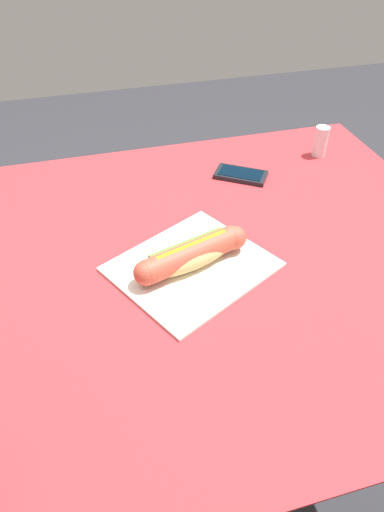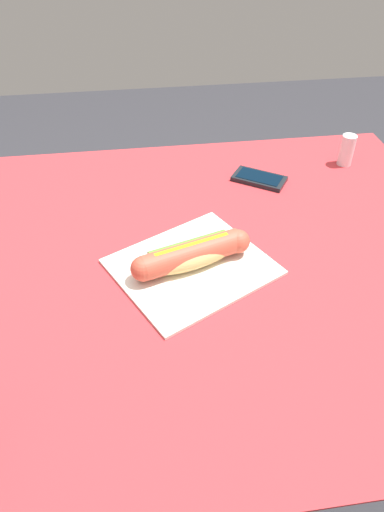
# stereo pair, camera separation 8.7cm
# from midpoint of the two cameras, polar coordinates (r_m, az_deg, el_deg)

# --- Properties ---
(ground_plane) EXTENTS (6.00, 6.00, 0.00)m
(ground_plane) POSITION_cam_midpoint_polar(r_m,az_deg,el_deg) (1.54, -3.21, -23.27)
(ground_plane) COLOR #2D2D33
(ground_plane) RESTS_ON ground
(dining_table) EXTENTS (1.26, 0.96, 0.78)m
(dining_table) POSITION_cam_midpoint_polar(r_m,az_deg,el_deg) (1.00, -4.58, -6.41)
(dining_table) COLOR brown
(dining_table) RESTS_ON ground
(paper_wrapper) EXTENTS (0.36, 0.34, 0.01)m
(paper_wrapper) POSITION_cam_midpoint_polar(r_m,az_deg,el_deg) (0.89, -2.80, -1.44)
(paper_wrapper) COLOR silver
(paper_wrapper) RESTS_ON dining_table
(hot_dog) EXTENTS (0.23, 0.11, 0.05)m
(hot_dog) POSITION_cam_midpoint_polar(r_m,az_deg,el_deg) (0.87, -2.90, 0.09)
(hot_dog) COLOR #DBB26B
(hot_dog) RESTS_ON paper_wrapper
(cell_phone) EXTENTS (0.14, 0.12, 0.01)m
(cell_phone) POSITION_cam_midpoint_polar(r_m,az_deg,el_deg) (1.17, 3.88, 9.88)
(cell_phone) COLOR black
(cell_phone) RESTS_ON dining_table
(salt_shaker) EXTENTS (0.04, 0.04, 0.08)m
(salt_shaker) POSITION_cam_midpoint_polar(r_m,az_deg,el_deg) (1.28, 13.63, 13.48)
(salt_shaker) COLOR silver
(salt_shaker) RESTS_ON dining_table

